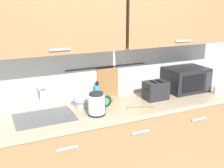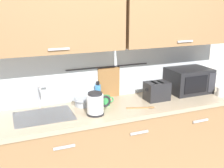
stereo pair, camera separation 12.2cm
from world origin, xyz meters
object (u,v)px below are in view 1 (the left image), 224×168
object	(u,v)px
dish_soap_bottle	(97,92)
toaster	(156,90)
microwave	(186,79)
mixing_bowl	(83,102)
mug_by_kettle	(217,90)
wooden_spoon	(144,107)
electric_kettle	(97,104)
mug_near_sink	(106,100)

from	to	relation	value
dish_soap_bottle	toaster	distance (m)	0.61
microwave	toaster	xyz separation A→B (m)	(-0.47, -0.10, -0.04)
microwave	toaster	size ratio (longest dim) A/B	1.80
microwave	mixing_bowl	distance (m)	1.22
dish_soap_bottle	mug_by_kettle	world-z (taller)	dish_soap_bottle
wooden_spoon	mixing_bowl	bearing A→B (deg)	150.62
electric_kettle	mug_by_kettle	size ratio (longest dim) A/B	1.89
microwave	mug_by_kettle	world-z (taller)	microwave
microwave	wooden_spoon	size ratio (longest dim) A/B	1.70
dish_soap_bottle	toaster	bearing A→B (deg)	-22.31
microwave	mug_by_kettle	xyz separation A→B (m)	(0.24, -0.26, -0.09)
microwave	mixing_bowl	world-z (taller)	microwave
mixing_bowl	toaster	size ratio (longest dim) A/B	0.84
mixing_bowl	mug_by_kettle	distance (m)	1.48
dish_soap_bottle	mug_near_sink	size ratio (longest dim) A/B	1.63
microwave	electric_kettle	size ratio (longest dim) A/B	2.03
mixing_bowl	toaster	distance (m)	0.76
dish_soap_bottle	mug_near_sink	bearing A→B (deg)	-81.77
mug_near_sink	toaster	distance (m)	0.54
wooden_spoon	microwave	bearing A→B (deg)	20.31
electric_kettle	dish_soap_bottle	bearing A→B (deg)	67.88
wooden_spoon	mug_by_kettle	bearing A→B (deg)	0.25
dish_soap_bottle	toaster	world-z (taller)	dish_soap_bottle
dish_soap_bottle	microwave	bearing A→B (deg)	-7.27
mug_near_sink	dish_soap_bottle	bearing A→B (deg)	98.23
mug_near_sink	wooden_spoon	bearing A→B (deg)	-35.36
mug_near_sink	mug_by_kettle	distance (m)	1.26
microwave	electric_kettle	distance (m)	1.20
electric_kettle	toaster	size ratio (longest dim) A/B	0.89
mixing_bowl	electric_kettle	bearing A→B (deg)	-81.18
microwave	electric_kettle	xyz separation A→B (m)	(-1.18, -0.23, -0.03)
mug_near_sink	mug_by_kettle	xyz separation A→B (m)	(1.24, -0.21, 0.00)
electric_kettle	mixing_bowl	world-z (taller)	electric_kettle
electric_kettle	toaster	distance (m)	0.72
mixing_bowl	mug_by_kettle	xyz separation A→B (m)	(1.46, -0.29, 0.00)
dish_soap_bottle	wooden_spoon	size ratio (longest dim) A/B	0.73
mixing_bowl	wooden_spoon	xyz separation A→B (m)	(0.52, -0.29, -0.04)
toaster	mug_by_kettle	size ratio (longest dim) A/B	2.13
dish_soap_bottle	mixing_bowl	world-z (taller)	dish_soap_bottle
mixing_bowl	mug_by_kettle	bearing A→B (deg)	-11.11
mug_by_kettle	wooden_spoon	distance (m)	0.94
microwave	mug_near_sink	distance (m)	1.01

